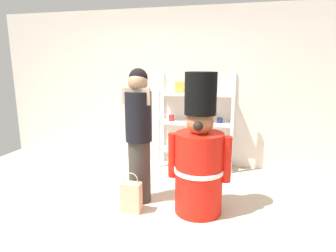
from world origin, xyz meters
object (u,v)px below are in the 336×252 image
person_shopper (139,133)px  shopping_bag (131,197)px  merchandise_shelf (195,121)px  teddy_bear_guard (199,158)px

person_shopper → shopping_bag: bearing=-90.6°
merchandise_shelf → shopping_bag: merchandise_shelf is taller
merchandise_shelf → teddy_bear_guard: teddy_bear_guard is taller
shopping_bag → person_shopper: bearing=89.4°
teddy_bear_guard → shopping_bag: 0.92m
teddy_bear_guard → shopping_bag: bearing=-165.1°
person_shopper → shopping_bag: size_ratio=3.42×
teddy_bear_guard → shopping_bag: teddy_bear_guard is taller
shopping_bag → teddy_bear_guard: bearing=14.9°
merchandise_shelf → person_shopper: size_ratio=0.95×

